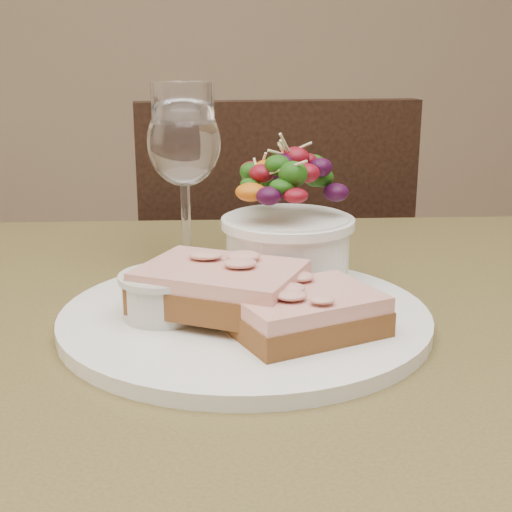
{
  "coord_description": "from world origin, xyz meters",
  "views": [
    {
      "loc": [
        -0.04,
        -0.54,
        0.97
      ],
      "look_at": [
        -0.01,
        0.01,
        0.81
      ],
      "focal_mm": 50.0,
      "sensor_mm": 36.0,
      "label": 1
    }
  ],
  "objects": [
    {
      "name": "cafe_table",
      "position": [
        0.0,
        0.0,
        0.65
      ],
      "size": [
        0.8,
        0.8,
        0.75
      ],
      "color": "#473F1E",
      "rests_on": "ground"
    },
    {
      "name": "chair_far",
      "position": [
        0.03,
        0.68,
        0.29
      ],
      "size": [
        0.46,
        0.46,
        0.9
      ],
      "rotation": [
        0.0,
        0.0,
        3.25
      ],
      "color": "black",
      "rests_on": "ground"
    },
    {
      "name": "dinner_plate",
      "position": [
        -0.02,
        0.02,
        0.76
      ],
      "size": [
        0.31,
        0.31,
        0.01
      ],
      "primitive_type": "cylinder",
      "color": "white",
      "rests_on": "cafe_table"
    },
    {
      "name": "sandwich_front",
      "position": [
        0.03,
        -0.03,
        0.78
      ],
      "size": [
        0.13,
        0.12,
        0.03
      ],
      "rotation": [
        0.0,
        0.0,
        0.42
      ],
      "color": "#472713",
      "rests_on": "dinner_plate"
    },
    {
      "name": "sandwich_back",
      "position": [
        -0.04,
        0.01,
        0.79
      ],
      "size": [
        0.15,
        0.14,
        0.03
      ],
      "rotation": [
        0.0,
        0.0,
        -0.43
      ],
      "color": "#472713",
      "rests_on": "dinner_plate"
    },
    {
      "name": "ramekin",
      "position": [
        -0.08,
        0.01,
        0.78
      ],
      "size": [
        0.07,
        0.07,
        0.04
      ],
      "color": "beige",
      "rests_on": "dinner_plate"
    },
    {
      "name": "salad_bowl",
      "position": [
        0.02,
        0.09,
        0.82
      ],
      "size": [
        0.11,
        0.11,
        0.13
      ],
      "color": "white",
      "rests_on": "dinner_plate"
    },
    {
      "name": "garnish",
      "position": [
        -0.08,
        0.1,
        0.77
      ],
      "size": [
        0.05,
        0.04,
        0.02
      ],
      "color": "#0B3509",
      "rests_on": "dinner_plate"
    },
    {
      "name": "wine_glass",
      "position": [
        -0.07,
        0.2,
        0.87
      ],
      "size": [
        0.08,
        0.08,
        0.18
      ],
      "color": "white",
      "rests_on": "cafe_table"
    }
  ]
}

